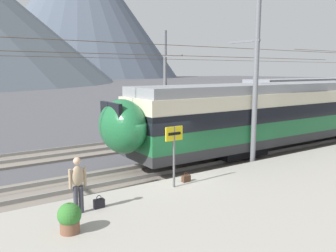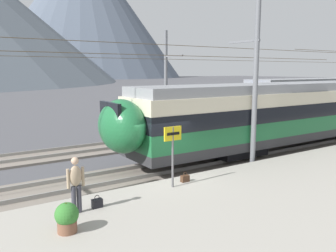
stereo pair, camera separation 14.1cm
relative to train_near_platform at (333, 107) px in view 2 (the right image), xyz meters
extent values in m
plane|color=#4C4C51|center=(-13.83, -1.44, -2.23)|extent=(400.00, 400.00, 0.00)
cube|color=#A39E93|center=(-13.83, -5.80, -2.03)|extent=(120.00, 7.52, 0.40)
cube|color=slate|center=(-13.83, 0.00, -2.17)|extent=(120.00, 3.00, 0.12)
cube|color=gray|center=(-13.83, -0.72, -2.03)|extent=(120.00, 0.07, 0.16)
cube|color=gray|center=(-13.83, 0.72, -2.03)|extent=(120.00, 0.07, 0.16)
cube|color=slate|center=(-13.83, 5.76, -2.17)|extent=(120.00, 3.00, 0.12)
cube|color=gray|center=(-13.83, 5.04, -2.03)|extent=(120.00, 0.07, 0.16)
cube|color=gray|center=(-13.83, 6.48, -2.03)|extent=(120.00, 0.07, 0.16)
cube|color=#2D2D30|center=(0.59, 0.00, -1.31)|extent=(30.05, 2.94, 0.45)
cube|color=black|center=(-8.72, 0.00, -1.74)|extent=(2.80, 2.35, 0.42)
ellipsoid|color=#1E6638|center=(-14.98, 0.00, 0.04)|extent=(1.80, 2.71, 2.25)
cube|color=black|center=(-15.48, 0.00, 0.47)|extent=(0.16, 1.76, 1.19)
cube|color=black|center=(4.98, 5.76, -1.74)|extent=(2.80, 2.35, 0.42)
ellipsoid|color=#1E429E|center=(-1.58, 5.76, 0.04)|extent=(1.80, 2.70, 2.25)
cube|color=black|center=(-2.08, 5.76, 0.47)|extent=(0.16, 1.76, 1.19)
cylinder|color=slate|center=(-8.99, -1.67, 1.84)|extent=(0.24, 0.24, 8.13)
cube|color=slate|center=(-8.99, -0.83, 3.67)|extent=(0.10, 1.97, 0.10)
cylinder|color=#473823|center=(-8.99, 0.00, 3.42)|extent=(45.52, 0.02, 0.02)
cylinder|color=slate|center=(-7.91, 7.61, 1.39)|extent=(0.24, 0.24, 7.25)
cube|color=slate|center=(-7.91, 6.69, 3.27)|extent=(0.10, 2.16, 0.10)
cylinder|color=#473823|center=(-7.91, 5.76, 3.02)|extent=(45.52, 0.02, 0.02)
cylinder|color=#59595B|center=(-14.43, -2.96, -0.72)|extent=(0.08, 0.08, 2.21)
cube|color=yellow|center=(-14.43, -2.96, 0.13)|extent=(0.70, 0.06, 0.50)
cube|color=black|center=(-14.43, -2.99, 0.13)|extent=(0.52, 0.01, 0.10)
cylinder|color=#383842|center=(-18.17, -3.33, -1.42)|extent=(0.14, 0.14, 0.82)
cylinder|color=#383842|center=(-18.01, -3.33, -1.42)|extent=(0.14, 0.14, 0.82)
ellipsoid|color=tan|center=(-18.09, -3.33, -0.70)|extent=(0.36, 0.22, 0.62)
sphere|color=tan|center=(-18.09, -3.33, -0.25)|extent=(0.22, 0.22, 0.22)
cylinder|color=tan|center=(-18.31, -3.33, -0.75)|extent=(0.09, 0.09, 0.58)
cylinder|color=tan|center=(-17.87, -3.33, -0.75)|extent=(0.09, 0.09, 0.58)
cube|color=black|center=(-17.44, -3.28, -1.69)|extent=(0.32, 0.18, 0.27)
torus|color=black|center=(-17.44, -3.28, -1.51)|extent=(0.16, 0.02, 0.16)
cube|color=#472D1E|center=(-13.70, -2.71, -1.71)|extent=(0.32, 0.18, 0.25)
torus|color=#472D1E|center=(-13.70, -2.71, -1.53)|extent=(0.16, 0.02, 0.16)
cylinder|color=brown|center=(-18.71, -4.42, -1.68)|extent=(0.50, 0.50, 0.30)
sphere|color=#33752D|center=(-18.71, -4.42, -1.34)|extent=(0.62, 0.62, 0.62)
sphere|color=gold|center=(-18.71, -4.42, -1.20)|extent=(0.34, 0.34, 0.34)
cone|color=#515B6B|center=(58.98, 207.40, 40.92)|extent=(121.95, 121.95, 86.30)
camera|label=1|loc=(-21.32, -12.94, 2.34)|focal=37.45mm
camera|label=2|loc=(-21.20, -13.02, 2.34)|focal=37.45mm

